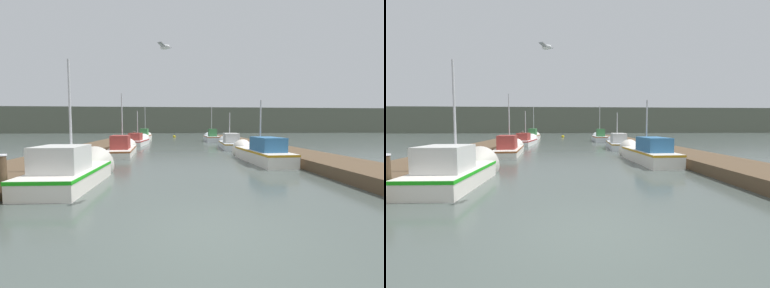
# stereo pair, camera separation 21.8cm
# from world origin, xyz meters

# --- Properties ---
(ground_plane) EXTENTS (200.00, 200.00, 0.00)m
(ground_plane) POSITION_xyz_m (0.00, 0.00, 0.00)
(ground_plane) COLOR #47514C
(dock_left) EXTENTS (2.80, 40.00, 0.48)m
(dock_left) POSITION_xyz_m (-6.74, 16.00, 0.24)
(dock_left) COLOR brown
(dock_left) RESTS_ON ground_plane
(dock_right) EXTENTS (2.80, 40.00, 0.48)m
(dock_right) POSITION_xyz_m (6.74, 16.00, 0.24)
(dock_right) COLOR brown
(dock_right) RESTS_ON ground_plane
(distant_shore_ridge) EXTENTS (120.00, 16.00, 6.52)m
(distant_shore_ridge) POSITION_xyz_m (0.00, 68.20, 3.26)
(distant_shore_ridge) COLOR #565B4C
(distant_shore_ridge) RESTS_ON ground_plane
(fishing_boat_0) EXTENTS (1.91, 4.68, 4.79)m
(fishing_boat_0) POSITION_xyz_m (-4.17, 4.62, 0.46)
(fishing_boat_0) COLOR silver
(fishing_boat_0) RESTS_ON ground_plane
(fishing_boat_1) EXTENTS (1.82, 6.01, 3.82)m
(fishing_boat_1) POSITION_xyz_m (4.22, 9.52, 0.50)
(fishing_boat_1) COLOR silver
(fishing_boat_1) RESTS_ON ground_plane
(fishing_boat_2) EXTENTS (1.91, 6.09, 4.74)m
(fishing_boat_2) POSITION_xyz_m (-4.19, 13.92, 0.40)
(fishing_boat_2) COLOR silver
(fishing_boat_2) RESTS_ON ground_plane
(fishing_boat_3) EXTENTS (2.01, 6.01, 3.58)m
(fishing_boat_3) POSITION_xyz_m (4.45, 18.06, 0.44)
(fishing_boat_3) COLOR silver
(fishing_boat_3) RESTS_ON ground_plane
(fishing_boat_4) EXTENTS (2.12, 5.98, 4.01)m
(fishing_boat_4) POSITION_xyz_m (-4.19, 22.61, 0.38)
(fishing_boat_4) COLOR silver
(fishing_boat_4) RESTS_ON ground_plane
(fishing_boat_5) EXTENTS (1.69, 5.39, 4.85)m
(fishing_boat_5) POSITION_xyz_m (4.32, 27.67, 0.47)
(fishing_boat_5) COLOR silver
(fishing_boat_5) RESTS_ON ground_plane
(fishing_boat_6) EXTENTS (1.51, 5.52, 4.92)m
(fishing_boat_6) POSITION_xyz_m (-4.37, 31.61, 0.51)
(fishing_boat_6) COLOR silver
(fishing_boat_6) RESTS_ON ground_plane
(mooring_piling_0) EXTENTS (0.32, 0.32, 1.10)m
(mooring_piling_0) POSITION_xyz_m (-5.32, 25.34, 0.55)
(mooring_piling_0) COLOR #473523
(mooring_piling_0) RESTS_ON ground_plane
(mooring_piling_1) EXTENTS (0.29, 0.29, 1.26)m
(mooring_piling_1) POSITION_xyz_m (-5.37, 2.65, 0.64)
(mooring_piling_1) COLOR #473523
(mooring_piling_1) RESTS_ON ground_plane
(mooring_piling_2) EXTENTS (0.28, 0.28, 1.13)m
(mooring_piling_2) POSITION_xyz_m (-5.28, 4.90, 0.57)
(mooring_piling_2) COLOR #473523
(mooring_piling_2) RESTS_ON ground_plane
(mooring_piling_3) EXTENTS (0.33, 0.33, 1.31)m
(mooring_piling_3) POSITION_xyz_m (-5.25, 27.00, 0.66)
(mooring_piling_3) COLOR #473523
(mooring_piling_3) RESTS_ON ground_plane
(channel_buoy) EXTENTS (0.48, 0.48, 0.98)m
(channel_buoy) POSITION_xyz_m (-0.26, 37.70, 0.14)
(channel_buoy) COLOR gold
(channel_buoy) RESTS_ON ground_plane
(seagull_lead) EXTENTS (0.37, 0.54, 0.12)m
(seagull_lead) POSITION_xyz_m (-0.91, 2.27, 4.09)
(seagull_lead) COLOR white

